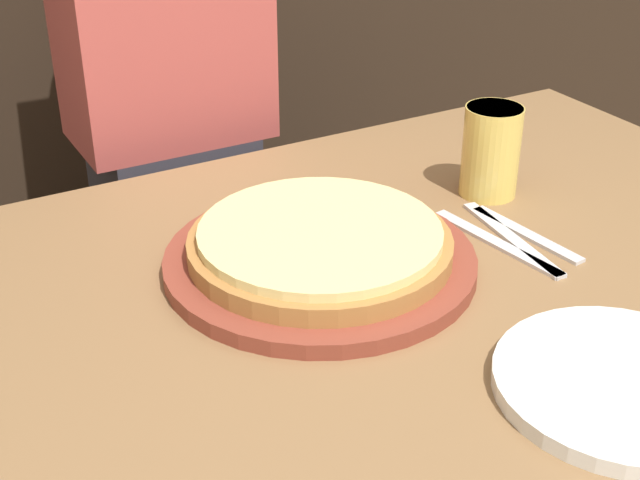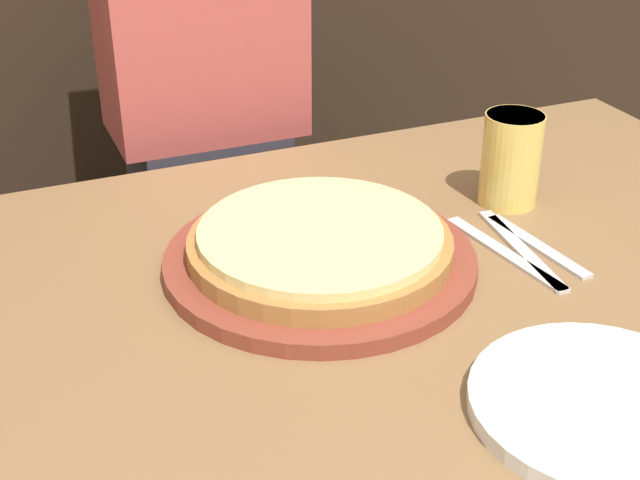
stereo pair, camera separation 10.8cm
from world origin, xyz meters
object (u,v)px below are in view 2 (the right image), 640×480
object	(u,v)px
fork	(504,253)
diner_person	(208,164)
pizza_on_board	(320,251)
dinner_plate	(602,406)
spoon	(537,246)
dinner_knife	(521,249)
beer_glass	(511,156)

from	to	relation	value
fork	diner_person	bearing A→B (deg)	109.20
pizza_on_board	dinner_plate	size ratio (longest dim) A/B	1.49
pizza_on_board	spoon	bearing A→B (deg)	-12.04
pizza_on_board	dinner_knife	xyz separation A→B (m)	(0.25, -0.06, -0.02)
fork	spoon	bearing A→B (deg)	0.00
pizza_on_board	fork	size ratio (longest dim) A/B	1.78
dinner_knife	beer_glass	bearing A→B (deg)	64.24
dinner_plate	diner_person	xyz separation A→B (m)	(-0.13, 0.91, -0.10)
beer_glass	diner_person	bearing A→B (deg)	121.73
beer_glass	fork	bearing A→B (deg)	-124.13
dinner_plate	diner_person	bearing A→B (deg)	97.99
pizza_on_board	beer_glass	bearing A→B (deg)	12.22
beer_glass	spoon	size ratio (longest dim) A/B	0.71
fork	dinner_knife	xyz separation A→B (m)	(0.02, 0.00, 0.00)
beer_glass	dinner_plate	distance (m)	0.46
pizza_on_board	fork	bearing A→B (deg)	-14.56
dinner_plate	dinner_knife	distance (m)	0.32
pizza_on_board	dinner_knife	distance (m)	0.26
dinner_plate	beer_glass	bearing A→B (deg)	68.04
spoon	pizza_on_board	bearing A→B (deg)	167.96
dinner_knife	diner_person	distance (m)	0.66
pizza_on_board	dinner_knife	world-z (taller)	pizza_on_board
fork	spoon	xyz separation A→B (m)	(0.05, 0.00, 0.00)
spoon	diner_person	xyz separation A→B (m)	(-0.26, 0.61, -0.09)
beer_glass	diner_person	distance (m)	0.59
pizza_on_board	spoon	distance (m)	0.29
dinner_knife	spoon	xyz separation A→B (m)	(0.02, -0.00, 0.00)
fork	diner_person	size ratio (longest dim) A/B	0.16
spoon	dinner_knife	bearing A→B (deg)	180.00
pizza_on_board	spoon	xyz separation A→B (m)	(0.28, -0.06, -0.02)
dinner_plate	dinner_knife	world-z (taller)	dinner_plate
pizza_on_board	dinner_plate	xyz separation A→B (m)	(0.14, -0.36, -0.02)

